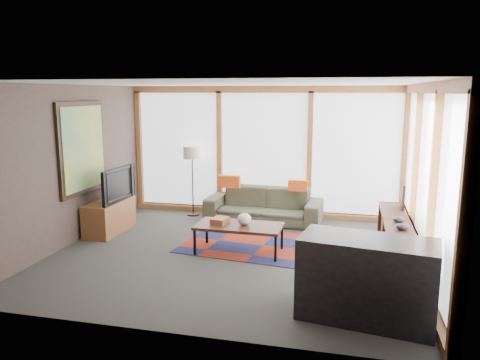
% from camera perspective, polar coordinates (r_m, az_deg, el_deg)
% --- Properties ---
extents(ground, '(5.50, 5.50, 0.00)m').
position_cam_1_polar(ground, '(7.35, -0.73, -9.02)').
color(ground, '#2D2D2B').
rests_on(ground, ground).
extents(room_envelope, '(5.52, 5.02, 2.62)m').
position_cam_1_polar(room_envelope, '(7.43, 4.01, 3.40)').
color(room_envelope, '#3E302B').
rests_on(room_envelope, ground).
extents(rug, '(2.73, 1.93, 0.01)m').
position_cam_1_polar(rug, '(7.73, 2.83, -7.99)').
color(rug, maroon).
rests_on(rug, ground).
extents(sofa, '(2.26, 0.98, 0.65)m').
position_cam_1_polar(sofa, '(9.06, 2.90, -3.09)').
color(sofa, '#333627').
rests_on(sofa, ground).
extents(pillow_left, '(0.43, 0.14, 0.24)m').
position_cam_1_polar(pillow_left, '(9.11, -1.33, -0.17)').
color(pillow_left, '#C94F18').
rests_on(pillow_left, sofa).
extents(pillow_right, '(0.37, 0.12, 0.20)m').
position_cam_1_polar(pillow_right, '(8.86, 7.07, -0.67)').
color(pillow_right, '#C94F18').
rests_on(pillow_right, sofa).
extents(floor_lamp, '(0.36, 0.36, 1.42)m').
position_cam_1_polar(floor_lamp, '(9.49, -5.80, -0.12)').
color(floor_lamp, '#32281A').
rests_on(floor_lamp, ground).
extents(coffee_table, '(1.35, 0.69, 0.45)m').
position_cam_1_polar(coffee_table, '(7.36, -0.11, -7.16)').
color(coffee_table, black).
rests_on(coffee_table, ground).
extents(book_stack, '(0.26, 0.31, 0.09)m').
position_cam_1_polar(book_stack, '(7.37, -2.47, -4.97)').
color(book_stack, brown).
rests_on(book_stack, coffee_table).
extents(vase, '(0.25, 0.25, 0.19)m').
position_cam_1_polar(vase, '(7.27, 0.53, -4.79)').
color(vase, beige).
rests_on(vase, coffee_table).
extents(bookshelf, '(0.42, 2.32, 0.58)m').
position_cam_1_polar(bookshelf, '(7.58, 18.51, -6.67)').
color(bookshelf, black).
rests_on(bookshelf, ground).
extents(bowl_a, '(0.22, 0.22, 0.09)m').
position_cam_1_polar(bowl_a, '(6.95, 19.20, -5.40)').
color(bowl_a, black).
rests_on(bowl_a, bookshelf).
extents(bowl_b, '(0.17, 0.17, 0.08)m').
position_cam_1_polar(bowl_b, '(7.33, 18.81, -4.58)').
color(bowl_b, black).
rests_on(bowl_b, bookshelf).
extents(shelf_picture, '(0.04, 0.32, 0.42)m').
position_cam_1_polar(shelf_picture, '(8.15, 19.22, -1.89)').
color(shelf_picture, black).
rests_on(shelf_picture, bookshelf).
extents(tv_console, '(0.47, 1.14, 0.57)m').
position_cam_1_polar(tv_console, '(8.73, -15.60, -4.29)').
color(tv_console, brown).
rests_on(tv_console, ground).
extents(television, '(0.19, 1.06, 0.60)m').
position_cam_1_polar(television, '(8.59, -15.14, -0.49)').
color(television, black).
rests_on(television, tv_console).
extents(bar_counter, '(1.54, 0.90, 0.92)m').
position_cam_1_polar(bar_counter, '(5.41, 15.21, -11.61)').
color(bar_counter, black).
rests_on(bar_counter, ground).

